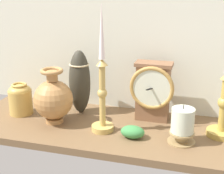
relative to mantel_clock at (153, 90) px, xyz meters
The scene contains 9 objects.
ground_plane 19.61cm from the mantel_clock, 143.72° to the right, with size 100.00×36.00×2.40cm, color brown.
back_wall 26.60cm from the mantel_clock, 142.93° to the left, with size 120.00×2.00×65.00cm, color silver.
mantel_clock is the anchor object (origin of this frame).
candlestick_tall_left 19.33cm from the mantel_clock, 137.45° to the right, with size 7.29×7.29×41.34cm.
brass_vase_bulbous 34.03cm from the mantel_clock, 160.64° to the right, with size 13.43×13.43×19.09cm.
brass_vase_jar 47.94cm from the mantel_clock, behind, with size 8.45×8.45×11.46cm.
pillar_candle_front 18.89cm from the mantel_clock, 50.57° to the right, with size 8.49×8.49×12.16cm.
tall_ceramic_vase 26.63cm from the mantel_clock, behind, with size 7.77×7.77×23.40cm.
ivy_sprig 18.07cm from the mantel_clock, 102.74° to the right, with size 7.59×5.31×3.92cm.
Camera 1 is at (28.86, -99.12, 48.67)cm, focal length 53.81 mm.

